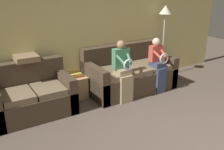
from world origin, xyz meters
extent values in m
cube|color=#DBCC7F|center=(0.00, 3.17, 1.27)|extent=(7.04, 0.06, 2.55)
cube|color=#473828|center=(0.35, 2.63, 0.23)|extent=(1.95, 0.99, 0.45)
cube|color=#473828|center=(0.35, 3.02, 0.71)|extent=(1.95, 0.20, 0.52)
cube|color=#473828|center=(-0.54, 2.63, 0.36)|extent=(0.16, 0.99, 0.71)
cube|color=#473828|center=(1.25, 2.63, 0.36)|extent=(0.16, 0.99, 0.71)
cube|color=#7A664C|center=(-0.19, 2.53, 0.51)|extent=(0.51, 0.75, 0.11)
cube|color=#7A664C|center=(0.35, 2.53, 0.51)|extent=(0.51, 0.75, 0.11)
cube|color=#7A664C|center=(0.89, 2.53, 0.51)|extent=(0.51, 0.75, 0.11)
cube|color=#473828|center=(-1.81, 2.61, 0.21)|extent=(1.41, 0.88, 0.41)
cube|color=#473828|center=(-1.81, 2.95, 0.67)|extent=(1.41, 0.20, 0.52)
cube|color=#473828|center=(-1.18, 2.61, 0.34)|extent=(0.16, 0.88, 0.67)
cube|color=#7A664C|center=(-2.08, 2.51, 0.47)|extent=(0.51, 0.64, 0.11)
cube|color=#7A664C|center=(-1.53, 2.51, 0.47)|extent=(0.51, 0.64, 0.11)
cube|color=tan|center=(-0.10, 2.13, 0.28)|extent=(0.28, 0.10, 0.56)
cube|color=tan|center=(-0.10, 2.27, 0.62)|extent=(0.28, 0.28, 0.11)
cube|color=#4C8E66|center=(-0.10, 2.34, 0.87)|extent=(0.33, 0.14, 0.40)
sphere|color=#A37A5B|center=(-0.10, 2.34, 1.15)|extent=(0.16, 0.16, 0.16)
torus|color=silver|center=(-0.10, 2.07, 0.81)|extent=(0.22, 0.04, 0.22)
cylinder|color=#4C8E66|center=(-0.20, 2.20, 0.90)|extent=(0.13, 0.31, 0.22)
cylinder|color=#4C8E66|center=(0.01, 2.20, 0.90)|extent=(0.13, 0.31, 0.22)
cube|color=#384260|center=(0.80, 2.13, 0.28)|extent=(0.24, 0.10, 0.56)
cube|color=#384260|center=(0.80, 2.27, 0.62)|extent=(0.24, 0.28, 0.11)
cube|color=#C64C3D|center=(0.80, 2.34, 0.85)|extent=(0.28, 0.14, 0.35)
sphere|color=beige|center=(0.80, 2.34, 1.10)|extent=(0.17, 0.17, 0.17)
torus|color=silver|center=(0.80, 2.07, 0.80)|extent=(0.23, 0.04, 0.23)
cylinder|color=#C64C3D|center=(0.71, 2.20, 0.87)|extent=(0.10, 0.30, 0.20)
cylinder|color=#C64C3D|center=(0.89, 2.20, 0.87)|extent=(0.10, 0.30, 0.20)
cube|color=tan|center=(-0.86, 2.90, 0.23)|extent=(0.41, 0.43, 0.46)
cube|color=tan|center=(-0.86, 2.90, 0.45)|extent=(0.43, 0.45, 0.02)
cube|color=#BC3833|center=(-0.85, 2.90, 0.48)|extent=(0.19, 0.25, 0.03)
cube|color=gold|center=(-0.85, 2.91, 0.52)|extent=(0.23, 0.26, 0.05)
cylinder|color=#2D2B28|center=(1.51, 2.88, 0.01)|extent=(0.26, 0.26, 0.02)
cylinder|color=#B7B7BC|center=(1.51, 2.88, 0.80)|extent=(0.03, 0.03, 1.56)
cone|color=beige|center=(1.51, 2.88, 1.69)|extent=(0.29, 0.29, 0.20)
cube|color=#846B4C|center=(-1.76, 2.95, 0.98)|extent=(0.40, 0.40, 0.10)
camera|label=1|loc=(-2.72, -1.60, 2.24)|focal=40.00mm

